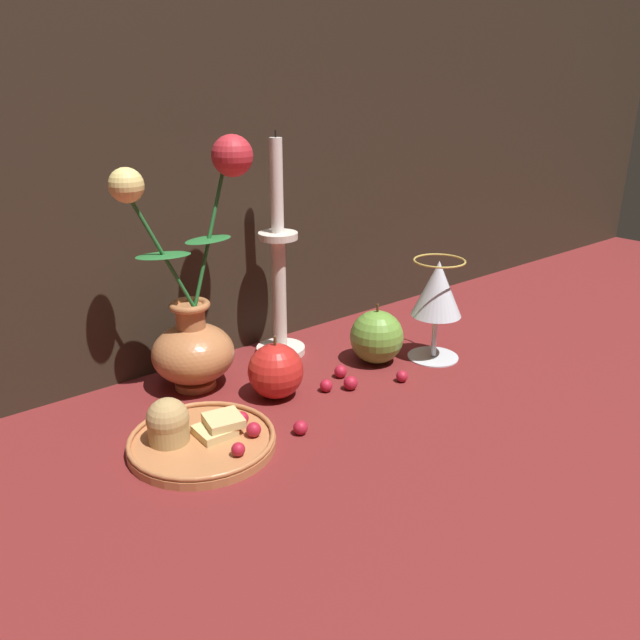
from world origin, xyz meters
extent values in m
plane|color=maroon|center=(0.00, 0.00, 0.00)|extent=(2.40, 2.40, 0.00)
cylinder|color=#B77042|center=(-0.16, 0.15, 0.01)|extent=(0.06, 0.06, 0.01)
ellipsoid|color=#B77042|center=(-0.16, 0.15, 0.05)|extent=(0.11, 0.11, 0.08)
cylinder|color=#B77042|center=(-0.16, 0.15, 0.10)|extent=(0.04, 0.04, 0.04)
torus|color=#B77042|center=(-0.16, 0.15, 0.12)|extent=(0.06, 0.06, 0.01)
cylinder|color=#23662D|center=(-0.20, 0.14, 0.21)|extent=(0.08, 0.02, 0.17)
ellipsoid|color=#23662D|center=(-0.20, 0.14, 0.20)|extent=(0.08, 0.06, 0.00)
sphere|color=#EFD67A|center=(-0.24, 0.13, 0.29)|extent=(0.04, 0.04, 0.04)
cylinder|color=#23662D|center=(-0.13, 0.14, 0.22)|extent=(0.07, 0.02, 0.19)
ellipsoid|color=#23662D|center=(-0.13, 0.14, 0.21)|extent=(0.08, 0.05, 0.00)
sphere|color=red|center=(-0.09, 0.13, 0.31)|extent=(0.05, 0.05, 0.05)
cylinder|color=#B77042|center=(-0.23, 0.00, 0.01)|extent=(0.17, 0.17, 0.01)
torus|color=#B77042|center=(-0.23, 0.00, 0.01)|extent=(0.17, 0.17, 0.01)
cylinder|color=tan|center=(-0.26, 0.02, 0.02)|extent=(0.05, 0.05, 0.03)
sphere|color=tan|center=(-0.26, 0.02, 0.04)|extent=(0.05, 0.05, 0.05)
cube|color=#DBBC7A|center=(-0.22, 0.00, 0.01)|extent=(0.04, 0.04, 0.01)
cube|color=#DBBC7A|center=(-0.20, 0.00, 0.03)|extent=(0.05, 0.05, 0.01)
sphere|color=#AD192D|center=(-0.22, -0.06, 0.02)|extent=(0.02, 0.02, 0.02)
sphere|color=#AD192D|center=(-0.18, -0.03, 0.02)|extent=(0.02, 0.02, 0.02)
sphere|color=#AD192D|center=(-0.18, 0.00, 0.02)|extent=(0.02, 0.02, 0.02)
cylinder|color=silver|center=(0.17, 0.00, 0.00)|extent=(0.08, 0.08, 0.00)
cylinder|color=silver|center=(0.17, 0.00, 0.04)|extent=(0.01, 0.01, 0.07)
cone|color=silver|center=(0.17, 0.00, 0.11)|extent=(0.08, 0.08, 0.09)
cone|color=#E5CC66|center=(0.17, 0.00, 0.10)|extent=(0.07, 0.07, 0.06)
torus|color=gold|center=(0.17, 0.00, 0.16)|extent=(0.08, 0.08, 0.00)
cylinder|color=silver|center=(0.00, 0.17, 0.01)|extent=(0.08, 0.08, 0.01)
cylinder|color=silver|center=(0.00, 0.17, 0.10)|extent=(0.02, 0.02, 0.17)
cylinder|color=silver|center=(0.00, 0.17, 0.19)|extent=(0.06, 0.06, 0.01)
cylinder|color=white|center=(0.00, 0.17, 0.26)|extent=(0.02, 0.02, 0.14)
cylinder|color=black|center=(0.00, 0.17, 0.34)|extent=(0.00, 0.00, 0.01)
sphere|color=red|center=(-0.09, 0.05, 0.04)|extent=(0.08, 0.08, 0.08)
cylinder|color=#4C3319|center=(-0.09, 0.05, 0.08)|extent=(0.00, 0.00, 0.01)
sphere|color=#669938|center=(0.09, 0.05, 0.04)|extent=(0.08, 0.08, 0.08)
cylinder|color=#4C3319|center=(0.09, 0.05, 0.09)|extent=(0.00, 0.00, 0.01)
sphere|color=#AD192D|center=(0.01, 0.04, 0.01)|extent=(0.02, 0.02, 0.02)
sphere|color=#AD192D|center=(0.00, 0.00, 0.01)|extent=(0.02, 0.02, 0.02)
sphere|color=#AD192D|center=(-0.13, -0.05, 0.01)|extent=(0.02, 0.02, 0.02)
sphere|color=#AD192D|center=(0.07, -0.03, 0.01)|extent=(0.02, 0.02, 0.02)
sphere|color=#AD192D|center=(-0.03, 0.02, 0.01)|extent=(0.02, 0.02, 0.02)
camera|label=1|loc=(-0.53, -0.58, 0.40)|focal=35.00mm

